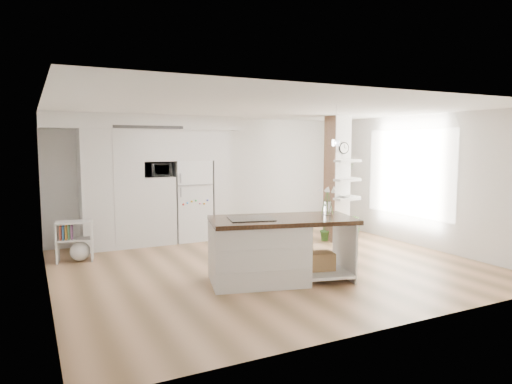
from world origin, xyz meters
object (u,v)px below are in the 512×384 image
refrigerator (191,200)px  kitchen_island (266,249)px  floor_plant_a (326,229)px  bookshelf (76,244)px

refrigerator → kitchen_island: bearing=-89.6°
kitchen_island → floor_plant_a: (2.58, 2.06, -0.25)m
floor_plant_a → refrigerator: bearing=151.5°
refrigerator → bookshelf: bearing=-160.9°
bookshelf → floor_plant_a: bookshelf is taller
kitchen_island → bookshelf: (-2.47, 2.63, -0.19)m
kitchen_island → floor_plant_a: kitchen_island is taller
kitchen_island → refrigerator: bearing=104.7°
kitchen_island → bookshelf: kitchen_island is taller
refrigerator → floor_plant_a: (2.60, -1.41, -0.61)m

